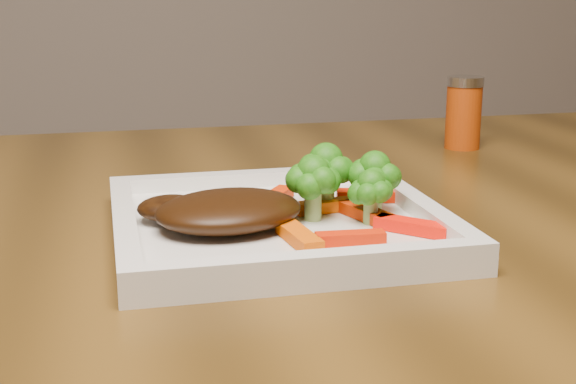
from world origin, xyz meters
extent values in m
cube|color=white|center=(-0.14, -0.02, 0.76)|extent=(0.27, 0.27, 0.01)
ellipsoid|color=black|center=(-0.18, -0.03, 0.78)|extent=(0.14, 0.12, 0.03)
cube|color=red|center=(-0.09, -0.10, 0.77)|extent=(0.05, 0.02, 0.01)
cube|color=#FF1304|center=(-0.04, -0.08, 0.77)|extent=(0.06, 0.06, 0.01)
cube|color=#E25303|center=(-0.13, -0.09, 0.77)|extent=(0.02, 0.06, 0.01)
cube|color=red|center=(-0.04, 0.02, 0.77)|extent=(0.07, 0.03, 0.01)
cube|color=red|center=(-0.12, 0.03, 0.77)|extent=(0.04, 0.05, 0.01)
cube|color=red|center=(-0.06, -0.04, 0.77)|extent=(0.04, 0.06, 0.01)
cube|color=#FF6304|center=(-0.09, -0.01, 0.77)|extent=(0.06, 0.02, 0.01)
cylinder|color=#A53709|center=(0.18, 0.28, 0.80)|extent=(0.05, 0.05, 0.09)
camera|label=1|loc=(-0.27, -0.66, 0.96)|focal=50.00mm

